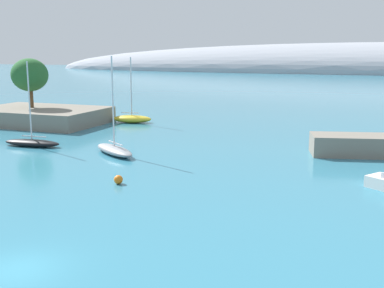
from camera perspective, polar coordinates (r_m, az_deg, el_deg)
The scene contains 7 objects.
water at distance 25.08m, azimuth -19.93°, elevation -13.83°, with size 600.00×600.00×0.00m, color teal.
shore_outcrop at distance 72.50m, azimuth -17.54°, elevation 3.19°, with size 17.84×11.94×2.24m, color gray.
tree_clump_shore at distance 73.29m, azimuth -18.68°, elevation 7.75°, with size 5.20×5.20×7.03m.
sailboat_black_near_shore at distance 55.45m, azimuth -18.44°, elevation 0.22°, with size 6.81×2.44×9.22m.
sailboat_grey_mid_mooring at distance 49.13m, azimuth -9.19°, elevation -0.62°, with size 6.82×5.58×9.82m.
sailboat_yellow_outer_mooring at distance 70.72m, azimuth -7.14°, elevation 3.04°, with size 6.14×3.47×9.46m.
mooring_buoy_orange at distance 38.21m, azimuth -8.72°, elevation -4.18°, with size 0.71×0.71×0.71m, color orange.
Camera 1 is at (15.35, -17.00, 10.22)m, focal length 45.00 mm.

